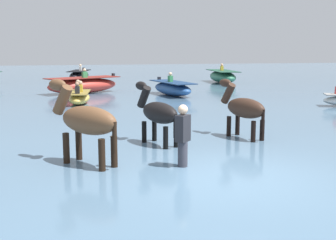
{
  "coord_description": "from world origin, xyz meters",
  "views": [
    {
      "loc": [
        -2.97,
        -7.49,
        2.75
      ],
      "look_at": [
        -0.39,
        3.65,
        0.85
      ],
      "focal_mm": 46.67,
      "sensor_mm": 36.0,
      "label": 1
    }
  ],
  "objects_px": {
    "boat_near_port": "(79,75)",
    "boat_mid_channel": "(172,88)",
    "horse_flank_bay": "(86,122)",
    "boat_near_starboard": "(79,97)",
    "horse_trailing_dark_bay": "(244,110)",
    "person_onlooker_left": "(183,142)",
    "boat_distant_west": "(223,77)",
    "horse_lead_black": "(158,114)",
    "boat_far_offshore": "(83,85)"
  },
  "relations": [
    {
      "from": "boat_near_starboard",
      "to": "person_onlooker_left",
      "type": "bearing_deg",
      "value": -80.83
    },
    {
      "from": "horse_trailing_dark_bay",
      "to": "boat_mid_channel",
      "type": "bearing_deg",
      "value": 86.54
    },
    {
      "from": "horse_trailing_dark_bay",
      "to": "boat_near_starboard",
      "type": "xyz_separation_m",
      "value": [
        -4.07,
        8.39,
        -0.49
      ]
    },
    {
      "from": "boat_distant_west",
      "to": "horse_flank_bay",
      "type": "bearing_deg",
      "value": -117.32
    },
    {
      "from": "horse_trailing_dark_bay",
      "to": "boat_distant_west",
      "type": "xyz_separation_m",
      "value": [
        5.94,
        17.85,
        -0.35
      ]
    },
    {
      "from": "boat_mid_channel",
      "to": "person_onlooker_left",
      "type": "xyz_separation_m",
      "value": [
        -2.98,
        -13.2,
        0.16
      ]
    },
    {
      "from": "horse_lead_black",
      "to": "horse_flank_bay",
      "type": "bearing_deg",
      "value": -139.67
    },
    {
      "from": "boat_mid_channel",
      "to": "person_onlooker_left",
      "type": "bearing_deg",
      "value": -102.72
    },
    {
      "from": "boat_far_offshore",
      "to": "boat_distant_west",
      "type": "bearing_deg",
      "value": 27.38
    },
    {
      "from": "horse_lead_black",
      "to": "horse_flank_bay",
      "type": "height_order",
      "value": "horse_flank_bay"
    },
    {
      "from": "horse_flank_bay",
      "to": "boat_near_starboard",
      "type": "distance_m",
      "value": 10.22
    },
    {
      "from": "boat_near_starboard",
      "to": "person_onlooker_left",
      "type": "relative_size",
      "value": 1.6
    },
    {
      "from": "boat_near_port",
      "to": "boat_mid_channel",
      "type": "bearing_deg",
      "value": -69.73
    },
    {
      "from": "boat_distant_west",
      "to": "boat_far_offshore",
      "type": "distance_m",
      "value": 10.9
    },
    {
      "from": "person_onlooker_left",
      "to": "boat_near_port",
      "type": "bearing_deg",
      "value": 93.07
    },
    {
      "from": "person_onlooker_left",
      "to": "horse_lead_black",
      "type": "bearing_deg",
      "value": 91.69
    },
    {
      "from": "horse_lead_black",
      "to": "boat_near_port",
      "type": "height_order",
      "value": "horse_lead_black"
    },
    {
      "from": "horse_trailing_dark_bay",
      "to": "boat_near_starboard",
      "type": "height_order",
      "value": "horse_trailing_dark_bay"
    },
    {
      "from": "person_onlooker_left",
      "to": "boat_mid_channel",
      "type": "bearing_deg",
      "value": 77.28
    },
    {
      "from": "boat_far_offshore",
      "to": "person_onlooker_left",
      "type": "relative_size",
      "value": 2.61
    },
    {
      "from": "boat_near_port",
      "to": "boat_distant_west",
      "type": "bearing_deg",
      "value": -25.6
    },
    {
      "from": "boat_far_offshore",
      "to": "person_onlooker_left",
      "type": "distance_m",
      "value": 15.32
    },
    {
      "from": "horse_trailing_dark_bay",
      "to": "boat_near_starboard",
      "type": "distance_m",
      "value": 9.34
    },
    {
      "from": "horse_lead_black",
      "to": "boat_distant_west",
      "type": "height_order",
      "value": "horse_lead_black"
    },
    {
      "from": "boat_near_starboard",
      "to": "boat_near_port",
      "type": "distance_m",
      "value": 14.07
    },
    {
      "from": "horse_flank_bay",
      "to": "boat_near_starboard",
      "type": "height_order",
      "value": "horse_flank_bay"
    },
    {
      "from": "horse_trailing_dark_bay",
      "to": "horse_flank_bay",
      "type": "distance_m",
      "value": 4.59
    },
    {
      "from": "boat_distant_west",
      "to": "boat_near_port",
      "type": "relative_size",
      "value": 1.14
    },
    {
      "from": "horse_lead_black",
      "to": "horse_trailing_dark_bay",
      "type": "xyz_separation_m",
      "value": [
        2.39,
        0.26,
        0.01
      ]
    },
    {
      "from": "horse_trailing_dark_bay",
      "to": "boat_near_starboard",
      "type": "relative_size",
      "value": 0.73
    },
    {
      "from": "boat_near_starboard",
      "to": "boat_distant_west",
      "type": "bearing_deg",
      "value": 43.38
    },
    {
      "from": "horse_trailing_dark_bay",
      "to": "horse_flank_bay",
      "type": "bearing_deg",
      "value": -156.79
    },
    {
      "from": "boat_near_port",
      "to": "person_onlooker_left",
      "type": "distance_m",
      "value": 24.9
    },
    {
      "from": "horse_trailing_dark_bay",
      "to": "boat_far_offshore",
      "type": "bearing_deg",
      "value": 106.24
    },
    {
      "from": "boat_near_starboard",
      "to": "boat_distant_west",
      "type": "xyz_separation_m",
      "value": [
        10.01,
        9.46,
        0.14
      ]
    },
    {
      "from": "horse_lead_black",
      "to": "boat_near_starboard",
      "type": "height_order",
      "value": "horse_lead_black"
    },
    {
      "from": "horse_flank_bay",
      "to": "boat_mid_channel",
      "type": "height_order",
      "value": "horse_flank_bay"
    },
    {
      "from": "horse_lead_black",
      "to": "boat_distant_west",
      "type": "xyz_separation_m",
      "value": [
        8.33,
        18.11,
        -0.34
      ]
    },
    {
      "from": "horse_flank_bay",
      "to": "boat_distant_west",
      "type": "xyz_separation_m",
      "value": [
        10.16,
        19.66,
        -0.46
      ]
    },
    {
      "from": "horse_flank_bay",
      "to": "boat_near_starboard",
      "type": "relative_size",
      "value": 0.81
    },
    {
      "from": "boat_distant_west",
      "to": "person_onlooker_left",
      "type": "height_order",
      "value": "boat_distant_west"
    },
    {
      "from": "boat_near_starboard",
      "to": "person_onlooker_left",
      "type": "xyz_separation_m",
      "value": [
        1.74,
        -10.81,
        0.23
      ]
    },
    {
      "from": "horse_trailing_dark_bay",
      "to": "boat_mid_channel",
      "type": "distance_m",
      "value": 10.81
    },
    {
      "from": "boat_mid_channel",
      "to": "horse_trailing_dark_bay",
      "type": "bearing_deg",
      "value": -93.46
    },
    {
      "from": "boat_mid_channel",
      "to": "person_onlooker_left",
      "type": "relative_size",
      "value": 2.27
    },
    {
      "from": "boat_mid_channel",
      "to": "person_onlooker_left",
      "type": "height_order",
      "value": "person_onlooker_left"
    },
    {
      "from": "person_onlooker_left",
      "to": "horse_flank_bay",
      "type": "bearing_deg",
      "value": 162.23
    },
    {
      "from": "horse_flank_bay",
      "to": "boat_far_offshore",
      "type": "distance_m",
      "value": 14.66
    },
    {
      "from": "boat_near_starboard",
      "to": "boat_far_offshore",
      "type": "bearing_deg",
      "value": 85.76
    },
    {
      "from": "boat_near_starboard",
      "to": "boat_distant_west",
      "type": "relative_size",
      "value": 0.61
    }
  ]
}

